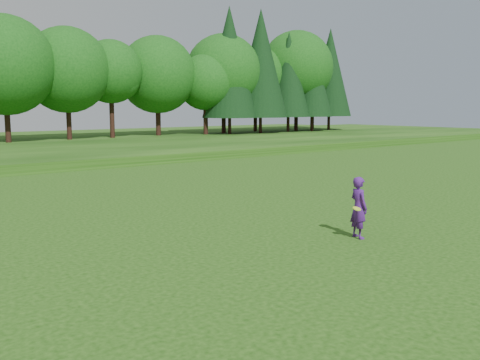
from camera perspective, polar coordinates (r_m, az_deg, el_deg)
ground at (r=13.68m, az=-1.03°, el=-7.67°), size 140.00×140.00×0.00m
walking_path at (r=31.64m, az=-24.13°, el=0.57°), size 130.00×1.60×0.04m
woman at (r=15.26m, az=12.54°, el=-2.88°), size 0.69×0.72×1.73m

